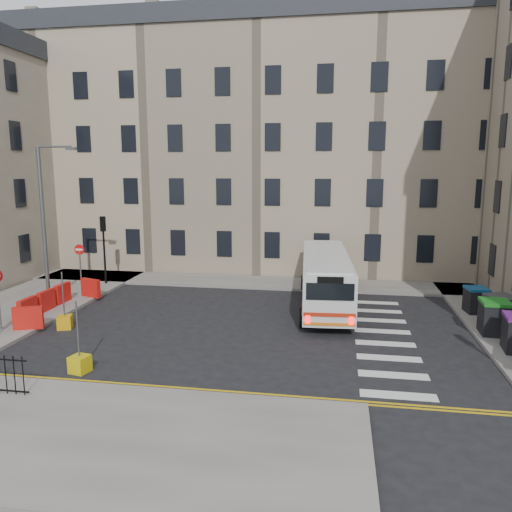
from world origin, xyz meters
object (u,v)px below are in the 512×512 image
(wheelie_bin_d, at_px, (501,311))
(wheelie_bin_e, at_px, (476,300))
(bus, at_px, (325,277))
(streetlamp, at_px, (43,223))
(wheelie_bin_c, at_px, (494,317))
(bollard_yellow, at_px, (65,322))
(bollard_chevron, at_px, (80,364))

(wheelie_bin_d, relative_size, wheelie_bin_e, 1.23)
(bus, relative_size, wheelie_bin_d, 6.66)
(streetlamp, xyz_separation_m, wheelie_bin_e, (21.67, 1.67, -3.56))
(wheelie_bin_c, bearing_deg, wheelie_bin_e, 91.30)
(wheelie_bin_d, xyz_separation_m, bollard_yellow, (-19.14, -2.99, -0.56))
(bus, xyz_separation_m, bollard_chevron, (-8.24, -9.99, -1.27))
(bollard_yellow, bearing_deg, wheelie_bin_d, 8.89)
(wheelie_bin_c, height_order, wheelie_bin_e, wheelie_bin_c)
(wheelie_bin_e, height_order, bollard_chevron, wheelie_bin_e)
(streetlamp, xyz_separation_m, wheelie_bin_c, (21.58, -1.59, -3.46))
(bus, distance_m, bollard_chevron, 13.01)
(bus, relative_size, bollard_yellow, 16.95)
(bollard_yellow, xyz_separation_m, bollard_chevron, (3.12, -4.38, 0.00))
(streetlamp, height_order, wheelie_bin_c, streetlamp)
(bus, bearing_deg, wheelie_bin_c, -30.46)
(wheelie_bin_d, relative_size, bollard_chevron, 2.55)
(bus, height_order, wheelie_bin_e, bus)
(bollard_yellow, bearing_deg, wheelie_bin_e, 15.69)
(bollard_yellow, bearing_deg, streetlamp, 129.99)
(streetlamp, xyz_separation_m, bus, (14.37, 2.03, -2.76))
(bollard_yellow, height_order, bollard_chevron, same)
(wheelie_bin_c, distance_m, bollard_yellow, 18.70)
(bollard_chevron, bearing_deg, streetlamp, 127.57)
(wheelie_bin_d, distance_m, bollard_yellow, 19.38)
(wheelie_bin_e, bearing_deg, bollard_chevron, -154.51)
(bus, xyz_separation_m, bollard_yellow, (-11.37, -5.61, -1.27))
(streetlamp, relative_size, wheelie_bin_d, 5.33)
(streetlamp, distance_m, wheelie_bin_d, 22.42)
(bus, distance_m, wheelie_bin_c, 8.10)
(wheelie_bin_e, bearing_deg, bus, 170.88)
(wheelie_bin_c, bearing_deg, streetlamp, 178.65)
(bus, height_order, bollard_chevron, bus)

